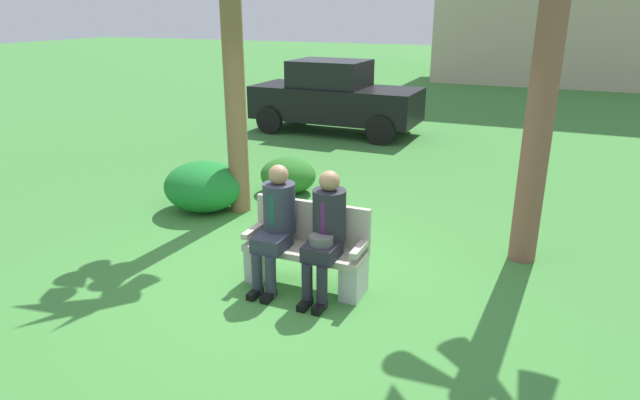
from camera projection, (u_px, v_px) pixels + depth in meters
name	position (u px, v px, depth m)	size (l,w,h in m)	color
ground_plane	(292.00, 281.00, 6.05)	(80.00, 80.00, 0.00)	#3E8138
park_bench	(307.00, 251.00, 5.87)	(1.29, 0.44, 0.90)	#B7AD9E
seated_man_left	(276.00, 220.00, 5.76)	(0.34, 0.72, 1.31)	#2D3342
seated_man_right	(326.00, 229.00, 5.55)	(0.34, 0.72, 1.31)	#23232D
shrub_near_bench	(288.00, 175.00, 8.88)	(0.90, 0.83, 0.56)	#2B7126
shrub_mid_lawn	(203.00, 186.00, 8.07)	(1.16, 1.06, 0.72)	#1C7D2D
parked_car_near	(334.00, 97.00, 12.97)	(3.93, 1.76, 1.68)	black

